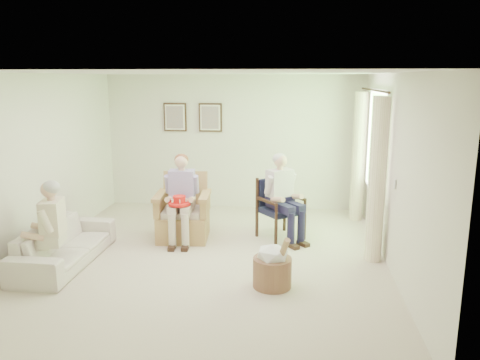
{
  "coord_description": "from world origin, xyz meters",
  "views": [
    {
      "loc": [
        1.19,
        -6.26,
        2.54
      ],
      "look_at": [
        0.39,
        0.47,
        1.05
      ],
      "focal_mm": 35.0,
      "sensor_mm": 36.0,
      "label": 1
    }
  ],
  "objects": [
    {
      "name": "person_dark",
      "position": [
        0.99,
        0.89,
        0.79
      ],
      "size": [
        0.4,
        0.62,
        1.35
      ],
      "rotation": [
        0.0,
        0.0,
        0.67
      ],
      "color": "#1D1A39",
      "rests_on": "ground"
    },
    {
      "name": "sofa",
      "position": [
        -1.95,
        -0.44,
        0.27
      ],
      "size": [
        1.88,
        0.73,
        0.55
      ],
      "primitive_type": "imported",
      "rotation": [
        0.0,
        0.0,
        1.57
      ],
      "color": "silver",
      "rests_on": "ground"
    },
    {
      "name": "person_wicker",
      "position": [
        -0.56,
        0.66,
        0.79
      ],
      "size": [
        0.4,
        0.62,
        1.35
      ],
      "rotation": [
        0.0,
        0.0,
        0.09
      ],
      "color": "beige",
      "rests_on": "ground"
    },
    {
      "name": "hatbox",
      "position": [
        0.95,
        -0.86,
        0.27
      ],
      "size": [
        0.54,
        0.54,
        0.7
      ],
      "color": "tan",
      "rests_on": "ground"
    },
    {
      "name": "curtain_left",
      "position": [
        2.33,
        0.22,
        1.15
      ],
      "size": [
        0.34,
        0.34,
        2.3
      ],
      "primitive_type": "cylinder",
      "color": "#FCE6C5",
      "rests_on": "ground"
    },
    {
      "name": "window",
      "position": [
        2.46,
        1.2,
        1.58
      ],
      "size": [
        0.13,
        2.5,
        1.63
      ],
      "color": "#2D6B23",
      "rests_on": "right_wall"
    },
    {
      "name": "ceiling",
      "position": [
        0.0,
        0.0,
        2.6
      ],
      "size": [
        5.0,
        5.5,
        0.02
      ],
      "primitive_type": "cube",
      "color": "white",
      "rests_on": "back_wall"
    },
    {
      "name": "framed_print_left",
      "position": [
        -1.15,
        2.71,
        1.78
      ],
      "size": [
        0.45,
        0.05,
        0.55
      ],
      "color": "#382114",
      "rests_on": "back_wall"
    },
    {
      "name": "back_wall",
      "position": [
        0.0,
        2.75,
        1.3
      ],
      "size": [
        5.0,
        0.04,
        2.6
      ],
      "primitive_type": "cube",
      "color": "silver",
      "rests_on": "ground"
    },
    {
      "name": "right_wall",
      "position": [
        2.5,
        0.0,
        1.3
      ],
      "size": [
        0.04,
        5.5,
        2.6
      ],
      "primitive_type": "cube",
      "color": "silver",
      "rests_on": "ground"
    },
    {
      "name": "curtain_right",
      "position": [
        2.33,
        2.18,
        1.15
      ],
      "size": [
        0.34,
        0.34,
        2.3
      ],
      "primitive_type": "cylinder",
      "color": "#FCE6C5",
      "rests_on": "ground"
    },
    {
      "name": "red_hat",
      "position": [
        -0.53,
        0.45,
        0.69
      ],
      "size": [
        0.34,
        0.34,
        0.14
      ],
      "color": "red",
      "rests_on": "person_wicker"
    },
    {
      "name": "wicker_armchair",
      "position": [
        -0.56,
        0.79,
        0.33
      ],
      "size": [
        0.81,
        0.81,
        1.04
      ],
      "rotation": [
        0.0,
        0.0,
        0.09
      ],
      "color": "tan",
      "rests_on": "ground"
    },
    {
      "name": "wood_armchair",
      "position": [
        0.99,
        1.04,
        0.52
      ],
      "size": [
        0.61,
        0.58,
        0.94
      ],
      "rotation": [
        0.0,
        0.0,
        0.67
      ],
      "color": "black",
      "rests_on": "ground"
    },
    {
      "name": "person_sofa",
      "position": [
        -1.95,
        -0.82,
        0.69
      ],
      "size": [
        0.42,
        0.63,
        1.23
      ],
      "rotation": [
        0.0,
        0.0,
        -1.35
      ],
      "color": "beige",
      "rests_on": "ground"
    },
    {
      "name": "framed_print_right",
      "position": [
        -0.45,
        2.71,
        1.78
      ],
      "size": [
        0.45,
        0.05,
        0.55
      ],
      "color": "#382114",
      "rests_on": "back_wall"
    },
    {
      "name": "left_wall",
      "position": [
        -2.5,
        0.0,
        1.3
      ],
      "size": [
        0.04,
        5.5,
        2.6
      ],
      "primitive_type": "cube",
      "color": "silver",
      "rests_on": "ground"
    },
    {
      "name": "floor",
      "position": [
        0.0,
        0.0,
        0.0
      ],
      "size": [
        5.5,
        5.5,
        0.0
      ],
      "primitive_type": "plane",
      "color": "beige",
      "rests_on": "ground"
    },
    {
      "name": "front_wall",
      "position": [
        0.0,
        -2.75,
        1.3
      ],
      "size": [
        5.0,
        0.04,
        2.6
      ],
      "primitive_type": "cube",
      "color": "silver",
      "rests_on": "ground"
    }
  ]
}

